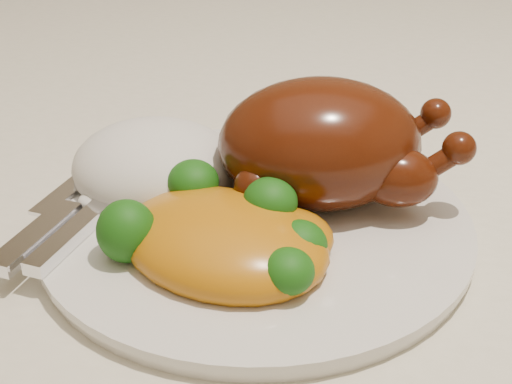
# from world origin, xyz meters

# --- Properties ---
(dining_table) EXTENTS (1.60, 0.90, 0.76)m
(dining_table) POSITION_xyz_m (0.00, 0.00, 0.67)
(dining_table) COLOR brown
(dining_table) RESTS_ON floor
(tablecloth) EXTENTS (1.73, 1.03, 0.18)m
(tablecloth) POSITION_xyz_m (0.00, 0.00, 0.74)
(tablecloth) COLOR beige
(tablecloth) RESTS_ON dining_table
(dinner_plate) EXTENTS (0.38, 0.38, 0.01)m
(dinner_plate) POSITION_xyz_m (-0.14, -0.18, 0.77)
(dinner_plate) COLOR silver
(dinner_plate) RESTS_ON tablecloth
(roast_chicken) EXTENTS (0.18, 0.13, 0.09)m
(roast_chicken) POSITION_xyz_m (-0.09, -0.15, 0.82)
(roast_chicken) COLOR #4E1908
(roast_chicken) RESTS_ON dinner_plate
(rice_mound) EXTENTS (0.14, 0.13, 0.07)m
(rice_mound) POSITION_xyz_m (-0.22, -0.14, 0.79)
(rice_mound) COLOR white
(rice_mound) RESTS_ON dinner_plate
(mac_and_cheese) EXTENTS (0.17, 0.15, 0.06)m
(mac_and_cheese) POSITION_xyz_m (-0.15, -0.23, 0.79)
(mac_and_cheese) COLOR orange
(mac_and_cheese) RESTS_ON dinner_plate
(cutlery) EXTENTS (0.06, 0.20, 0.01)m
(cutlery) POSITION_xyz_m (-0.26, -0.21, 0.79)
(cutlery) COLOR silver
(cutlery) RESTS_ON dinner_plate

